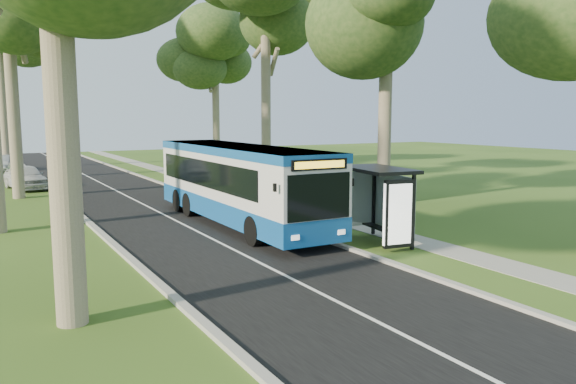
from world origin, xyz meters
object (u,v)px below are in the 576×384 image
Objects in this scene: bus at (239,184)px; car_silver at (0,164)px; car_white at (26,177)px; bus_stop_sign at (340,199)px; litter_bin at (301,217)px; bus_shelter at (388,191)px.

bus is 3.05× the size of car_silver.
bus_stop_sign is at bearing -76.45° from car_white.
car_silver is (-9.71, 32.66, 0.23)m from litter_bin.
litter_bin is at bearing -66.85° from car_silver.
bus reaches higher than bus_shelter.
bus is 14.05× the size of litter_bin.
bus_stop_sign is at bearing -58.76° from bus.
bus_shelter is 0.83× the size of car_silver.
bus_stop_sign is 2.52× the size of litter_bin.
bus is 3.00m from litter_bin.
litter_bin is 34.08m from car_silver.
car_white is at bearing 92.97° from bus_stop_sign.
bus_shelter is (0.64, -2.08, 0.52)m from bus_stop_sign.
bus_stop_sign is at bearing -67.11° from car_silver.
bus is at bearing -69.27° from car_silver.
bus_shelter is 0.75× the size of car_white.
bus_shelter is 25.59m from car_white.
bus reaches higher than car_white.
bus_shelter is at bearing -75.36° from litter_bin.
car_white reaches higher than car_silver.
car_silver is (-10.18, 34.82, -0.76)m from bus_stop_sign.
bus is at bearing -78.33° from car_white.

